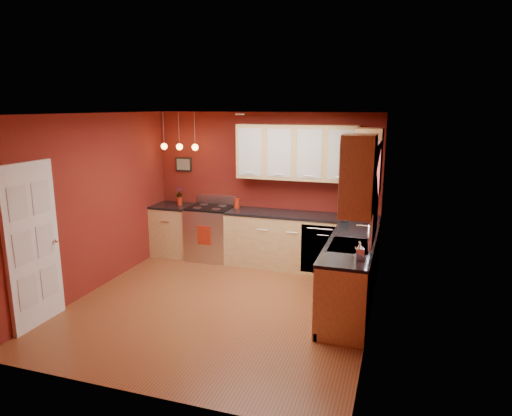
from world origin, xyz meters
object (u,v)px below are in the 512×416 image
(gas_range, at_px, (211,232))
(coffee_maker, at_px, (345,209))
(sink, at_px, (350,247))
(soap_pump, at_px, (359,251))
(red_canister, at_px, (237,203))

(gas_range, relative_size, coffee_maker, 4.59)
(sink, height_order, soap_pump, sink)
(sink, distance_m, soap_pump, 0.59)
(soap_pump, bearing_deg, coffee_maker, 101.43)
(sink, bearing_deg, gas_range, 150.22)
(sink, relative_size, coffee_maker, 2.89)
(gas_range, xyz_separation_m, coffee_maker, (2.35, 0.11, 0.57))
(sink, bearing_deg, red_canister, 143.54)
(red_canister, distance_m, soap_pump, 3.15)
(red_canister, xyz_separation_m, soap_pump, (2.32, -2.14, 0.02))
(gas_range, xyz_separation_m, soap_pump, (2.79, -2.05, 0.57))
(red_canister, bearing_deg, coffee_maker, 0.63)
(sink, xyz_separation_m, soap_pump, (0.17, -0.55, 0.13))
(red_canister, distance_m, coffee_maker, 1.88)
(coffee_maker, distance_m, soap_pump, 2.20)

